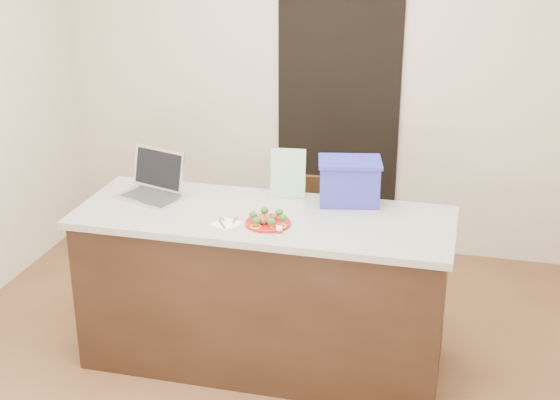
% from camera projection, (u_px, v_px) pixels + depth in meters
% --- Properties ---
extents(ground, '(4.00, 4.00, 0.00)m').
position_uv_depth(ground, '(253.00, 383.00, 4.34)').
color(ground, brown).
rests_on(ground, ground).
extents(room_shell, '(4.00, 4.00, 4.00)m').
position_uv_depth(room_shell, '(248.00, 99.00, 3.75)').
color(room_shell, white).
rests_on(room_shell, ground).
extents(doorway, '(0.90, 0.02, 2.00)m').
position_uv_depth(doorway, '(338.00, 119.00, 5.74)').
color(doorway, black).
rests_on(doorway, ground).
extents(island, '(2.06, 0.76, 0.92)m').
position_uv_depth(island, '(264.00, 289.00, 4.40)').
color(island, black).
rests_on(island, ground).
extents(plate, '(0.24, 0.24, 0.02)m').
position_uv_depth(plate, '(268.00, 223.00, 4.10)').
color(plate, '#9B0E11').
rests_on(plate, island).
extents(meatballs, '(0.09, 0.10, 0.04)m').
position_uv_depth(meatballs, '(267.00, 219.00, 4.09)').
color(meatballs, brown).
rests_on(meatballs, plate).
extents(broccoli, '(0.21, 0.19, 0.04)m').
position_uv_depth(broccoli, '(268.00, 216.00, 4.08)').
color(broccoli, '#1D4A13').
rests_on(broccoli, plate).
extents(pepper_rings, '(0.22, 0.22, 0.01)m').
position_uv_depth(pepper_rings, '(268.00, 221.00, 4.09)').
color(pepper_rings, gold).
rests_on(pepper_rings, plate).
extents(napkin, '(0.17, 0.17, 0.01)m').
position_uv_depth(napkin, '(227.00, 224.00, 4.10)').
color(napkin, silver).
rests_on(napkin, island).
extents(fork, '(0.08, 0.15, 0.00)m').
position_uv_depth(fork, '(223.00, 222.00, 4.11)').
color(fork, '#B1B2B6').
rests_on(fork, napkin).
extents(knife, '(0.02, 0.18, 0.01)m').
position_uv_depth(knife, '(231.00, 224.00, 4.08)').
color(knife, white).
rests_on(knife, napkin).
extents(yogurt_bottle, '(0.03, 0.03, 0.07)m').
position_uv_depth(yogurt_bottle, '(279.00, 230.00, 3.96)').
color(yogurt_bottle, white).
rests_on(yogurt_bottle, island).
extents(laptop, '(0.42, 0.39, 0.26)m').
position_uv_depth(laptop, '(155.00, 183.00, 4.49)').
color(laptop, silver).
rests_on(laptop, island).
extents(leaflet, '(0.20, 0.07, 0.28)m').
position_uv_depth(leaflet, '(288.00, 173.00, 4.43)').
color(leaflet, silver).
rests_on(leaflet, island).
extents(blue_box, '(0.39, 0.32, 0.25)m').
position_uv_depth(blue_box, '(349.00, 181.00, 4.35)').
color(blue_box, '#2A2C9A').
rests_on(blue_box, island).
extents(chair, '(0.42, 0.42, 0.89)m').
position_uv_depth(chair, '(314.00, 238.00, 4.95)').
color(chair, '#362210').
rests_on(chair, ground).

